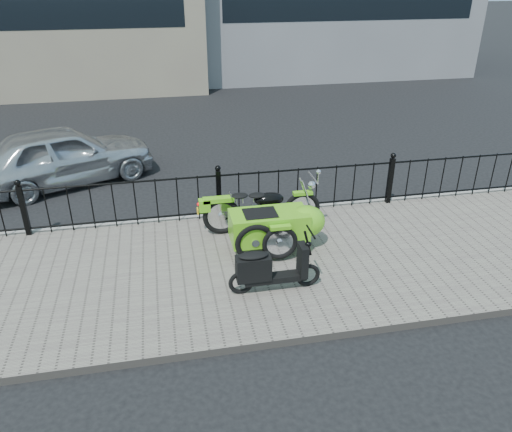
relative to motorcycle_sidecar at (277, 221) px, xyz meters
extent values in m
plane|color=black|center=(-0.84, -0.03, -0.59)|extent=(120.00, 120.00, 0.00)
cube|color=#6B625A|center=(-0.84, -0.53, -0.53)|extent=(30.00, 3.80, 0.12)
cube|color=gray|center=(-0.84, 1.41, -0.53)|extent=(30.00, 0.10, 0.12)
cylinder|color=black|center=(-0.84, 1.27, 0.40)|extent=(14.00, 0.04, 0.04)
cylinder|color=black|center=(-0.84, 1.27, -0.35)|extent=(14.00, 0.04, 0.04)
cube|color=black|center=(-4.34, 1.27, 0.01)|extent=(0.09, 0.09, 0.96)
sphere|color=black|center=(-4.34, 1.27, 0.55)|extent=(0.11, 0.11, 0.11)
cube|color=black|center=(-0.84, 1.27, 0.01)|extent=(0.09, 0.09, 0.96)
sphere|color=black|center=(-0.84, 1.27, 0.55)|extent=(0.11, 0.11, 0.11)
cube|color=black|center=(2.66, 1.27, 0.01)|extent=(0.09, 0.09, 0.96)
sphere|color=black|center=(2.66, 1.27, 0.55)|extent=(0.11, 0.11, 0.11)
cube|color=black|center=(6.16, 12.99, 2.41)|extent=(10.50, 0.06, 1.00)
torus|color=black|center=(0.62, 0.61, -0.13)|extent=(0.69, 0.09, 0.69)
torus|color=black|center=(-0.88, 0.61, -0.13)|extent=(0.69, 0.09, 0.69)
torus|color=black|center=(-0.08, -0.53, -0.13)|extent=(0.60, 0.08, 0.60)
cube|color=gray|center=(-0.13, 0.61, -0.11)|extent=(0.34, 0.22, 0.24)
cylinder|color=black|center=(-0.13, 0.61, -0.18)|extent=(1.40, 0.04, 0.04)
ellipsoid|color=black|center=(-0.01, 0.61, 0.13)|extent=(0.54, 0.29, 0.26)
cylinder|color=silver|center=(0.80, 0.61, 0.49)|extent=(0.03, 0.56, 0.03)
cylinder|color=silver|center=(0.68, 0.61, 0.18)|extent=(0.25, 0.04, 0.59)
sphere|color=silver|center=(0.78, 0.61, 0.35)|extent=(0.15, 0.15, 0.15)
cube|color=#67C61C|center=(0.62, 0.61, 0.20)|extent=(0.36, 0.12, 0.06)
cube|color=#67C61C|center=(-0.93, 0.61, 0.21)|extent=(0.55, 0.16, 0.08)
ellipsoid|color=black|center=(-0.23, 0.61, 0.23)|extent=(0.31, 0.22, 0.08)
ellipsoid|color=black|center=(-0.55, 0.61, 0.25)|extent=(0.31, 0.22, 0.08)
sphere|color=red|center=(-1.28, 0.61, 0.15)|extent=(0.07, 0.07, 0.07)
cube|color=yellow|center=(-1.30, 0.71, -0.03)|extent=(0.02, 0.14, 0.10)
cube|color=#67C61C|center=(-0.18, -0.14, 0.00)|extent=(1.30, 0.62, 0.50)
ellipsoid|color=#67C61C|center=(0.47, -0.14, 0.02)|extent=(0.65, 0.60, 0.54)
cube|color=black|center=(-0.33, -0.14, 0.23)|extent=(0.55, 0.43, 0.06)
cube|color=#67C61C|center=(-0.08, -0.53, 0.16)|extent=(0.34, 0.11, 0.06)
torus|color=black|center=(0.17, -1.30, -0.28)|extent=(0.38, 0.07, 0.38)
torus|color=black|center=(-0.85, -1.30, -0.28)|extent=(0.38, 0.07, 0.38)
cube|color=black|center=(-0.34, -1.30, -0.27)|extent=(0.93, 0.21, 0.09)
cube|color=black|center=(-0.67, -1.30, -0.05)|extent=(0.51, 0.24, 0.37)
ellipsoid|color=black|center=(-0.67, -1.30, 0.16)|extent=(0.44, 0.22, 0.09)
cube|color=black|center=(0.08, -1.30, -0.01)|extent=(0.11, 0.28, 0.51)
cylinder|color=black|center=(0.15, -1.30, 0.27)|extent=(0.14, 0.04, 0.42)
cylinder|color=black|center=(0.18, -1.30, 0.46)|extent=(0.03, 0.41, 0.03)
torus|color=black|center=(-0.47, -0.44, -0.13)|extent=(0.69, 0.11, 0.69)
imported|color=silver|center=(-4.02, 3.94, 0.08)|extent=(4.25, 3.04, 1.34)
camera|label=1|loc=(-1.84, -7.37, 3.92)|focal=35.00mm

